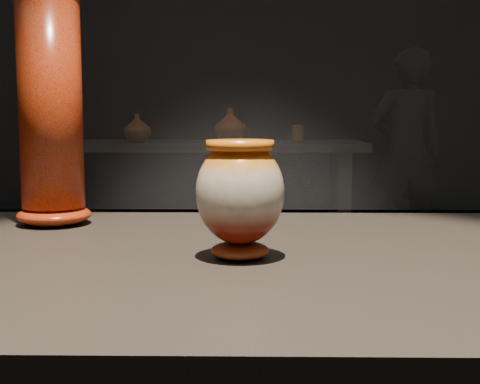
% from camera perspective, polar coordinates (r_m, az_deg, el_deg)
% --- Properties ---
extents(main_vase, '(0.14, 0.14, 0.17)m').
position_cam_1_polar(main_vase, '(0.94, 0.00, -0.18)').
color(main_vase, maroon).
rests_on(main_vase, display_plinth).
extents(tall_vase, '(0.18, 0.18, 0.43)m').
position_cam_1_polar(tall_vase, '(1.26, -15.86, 6.68)').
color(tall_vase, '#CB480D').
rests_on(tall_vase, display_plinth).
extents(back_shelf, '(2.00, 0.60, 0.90)m').
position_cam_1_polar(back_shelf, '(4.35, -2.64, 0.82)').
color(back_shelf, black).
rests_on(back_shelf, ground).
extents(back_vase_left, '(0.24, 0.24, 0.18)m').
position_cam_1_polar(back_vase_left, '(4.33, -8.75, 5.42)').
color(back_vase_left, maroon).
rests_on(back_vase_left, back_shelf).
extents(back_vase_mid, '(0.25, 0.25, 0.21)m').
position_cam_1_polar(back_vase_mid, '(4.30, -0.85, 5.72)').
color(back_vase_mid, maroon).
rests_on(back_vase_mid, back_shelf).
extents(back_vase_right, '(0.08, 0.08, 0.11)m').
position_cam_1_polar(back_vase_right, '(4.36, 4.92, 5.02)').
color(back_vase_right, maroon).
rests_on(back_vase_right, back_shelf).
extents(visitor, '(0.60, 0.42, 1.57)m').
position_cam_1_polar(visitor, '(5.35, 13.97, 3.40)').
color(visitor, black).
rests_on(visitor, ground).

